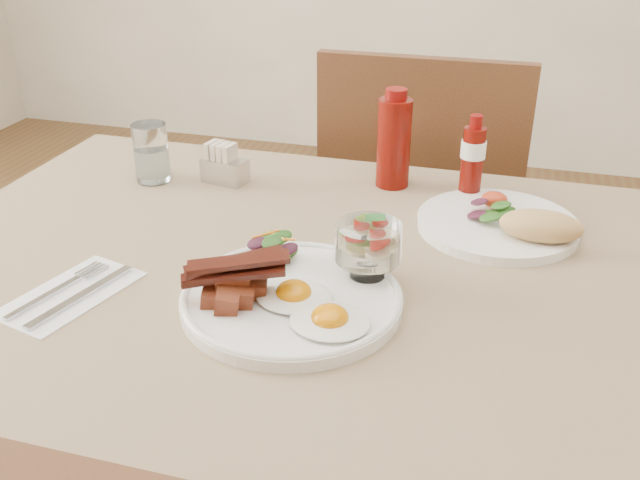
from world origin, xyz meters
TOP-DOWN VIEW (x-y plane):
  - table at (0.00, 0.00)m, footprint 1.33×0.88m
  - chair_far at (0.00, 0.66)m, footprint 0.42×0.42m
  - main_plate at (-0.07, -0.08)m, footprint 0.28×0.28m
  - fried_eggs at (-0.03, -0.11)m, footprint 0.15×0.13m
  - bacon_potato_pile at (-0.13, -0.11)m, footprint 0.13×0.09m
  - side_salad at (-0.12, -0.00)m, footprint 0.08×0.07m
  - fruit_cup at (0.02, -0.00)m, footprint 0.09×0.09m
  - second_plate at (0.19, 0.20)m, footprint 0.25×0.24m
  - ketchup_bottle at (-0.02, 0.34)m, footprint 0.07×0.07m
  - hot_sauce_bottle at (0.12, 0.32)m, footprint 0.04×0.04m
  - sugar_caddy at (-0.30, 0.27)m, footprint 0.08×0.06m
  - water_glass at (-0.43, 0.25)m, footprint 0.06×0.06m
  - napkin_cutlery at (-0.35, -0.13)m, footprint 0.14×0.20m

SIDE VIEW (x-z plane):
  - chair_far at x=0.00m, z-range 0.06..0.99m
  - table at x=0.00m, z-range 0.29..1.04m
  - napkin_cutlery at x=-0.35m, z-range 0.75..0.76m
  - main_plate at x=-0.07m, z-range 0.75..0.77m
  - second_plate at x=0.19m, z-range 0.74..0.80m
  - fried_eggs at x=-0.03m, z-range 0.76..0.79m
  - sugar_caddy at x=-0.30m, z-range 0.75..0.82m
  - side_salad at x=-0.12m, z-range 0.77..0.81m
  - bacon_potato_pile at x=-0.13m, z-range 0.77..0.83m
  - water_glass at x=-0.43m, z-range 0.75..0.85m
  - fruit_cup at x=0.02m, z-range 0.77..0.86m
  - hot_sauce_bottle at x=0.12m, z-range 0.75..0.89m
  - ketchup_bottle at x=-0.02m, z-range 0.75..0.92m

